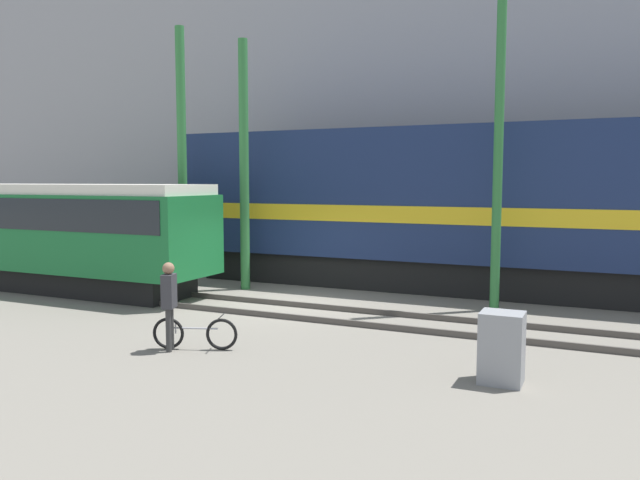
{
  "coord_description": "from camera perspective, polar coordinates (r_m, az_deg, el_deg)",
  "views": [
    {
      "loc": [
        7.93,
        -14.74,
        3.37
      ],
      "look_at": [
        1.03,
        0.17,
        1.8
      ],
      "focal_mm": 35.0,
      "sensor_mm": 36.0,
      "label": 1
    }
  ],
  "objects": [
    {
      "name": "utility_pole_center",
      "position": [
        19.35,
        -6.95,
        6.72
      ],
      "size": [
        0.29,
        0.29,
        7.62
      ],
      "color": "#2D7238",
      "rests_on": "ground"
    },
    {
      "name": "person",
      "position": [
        12.68,
        -13.63,
        -5.08
      ],
      "size": [
        0.33,
        0.41,
        1.77
      ],
      "color": "#333333",
      "rests_on": "ground"
    },
    {
      "name": "track_far",
      "position": [
        20.83,
        2.14,
        -3.66
      ],
      "size": [
        60.0,
        1.51,
        0.14
      ],
      "color": "#47423D",
      "rests_on": "ground"
    },
    {
      "name": "utility_pole_left",
      "position": [
        20.67,
        -12.5,
        7.39
      ],
      "size": [
        0.29,
        0.29,
        8.22
      ],
      "color": "#2D7238",
      "rests_on": "ground"
    },
    {
      "name": "ground_plane",
      "position": [
        17.08,
        -3.39,
        -5.93
      ],
      "size": [
        120.0,
        120.0,
        0.0
      ],
      "primitive_type": "plane",
      "color": "slate"
    },
    {
      "name": "utility_pole_right",
      "position": [
        16.73,
        16.07,
        10.72
      ],
      "size": [
        0.24,
        0.24,
        9.93
      ],
      "color": "#2D7238",
      "rests_on": "ground"
    },
    {
      "name": "bicycle",
      "position": [
        12.84,
        -11.36,
        -8.38
      ],
      "size": [
        1.64,
        0.73,
        0.7
      ],
      "color": "black",
      "rests_on": "ground"
    },
    {
      "name": "signal_box",
      "position": [
        10.94,
        16.28,
        -9.44
      ],
      "size": [
        0.7,
        0.6,
        1.2
      ],
      "color": "gray",
      "rests_on": "ground"
    },
    {
      "name": "freight_locomotive",
      "position": [
        19.31,
        14.53,
        2.97
      ],
      "size": [
        19.45,
        3.04,
        5.54
      ],
      "color": "black",
      "rests_on": "ground"
    },
    {
      "name": "building_backdrop",
      "position": [
        27.41,
        7.96,
        14.54
      ],
      "size": [
        44.17,
        6.0,
        15.43
      ],
      "color": "#99999E",
      "rests_on": "ground"
    },
    {
      "name": "track_near",
      "position": [
        16.35,
        -4.77,
        -6.2
      ],
      "size": [
        60.0,
        1.5,
        0.14
      ],
      "color": "#47423D",
      "rests_on": "ground"
    },
    {
      "name": "streetcar",
      "position": [
        21.57,
        -24.8,
        0.96
      ],
      "size": [
        12.61,
        2.54,
        3.26
      ],
      "color": "black",
      "rests_on": "ground"
    }
  ]
}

